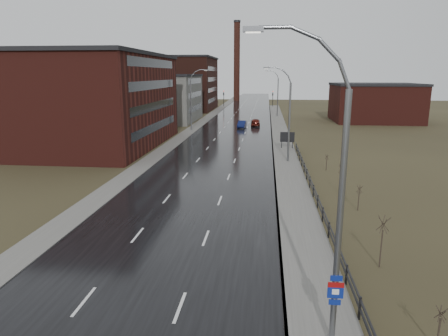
% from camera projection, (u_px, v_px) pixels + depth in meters
% --- Properties ---
extents(road, '(14.00, 300.00, 0.06)m').
position_uv_depth(road, '(233.00, 133.00, 72.77)').
color(road, black).
rests_on(road, ground).
extents(sidewalk_right, '(3.20, 180.00, 0.18)m').
position_uv_depth(sidewalk_right, '(287.00, 163.00, 47.68)').
color(sidewalk_right, '#595651').
rests_on(sidewalk_right, ground).
extents(curb_right, '(0.16, 180.00, 0.18)m').
position_uv_depth(curb_right, '(274.00, 163.00, 47.84)').
color(curb_right, slate).
rests_on(curb_right, ground).
extents(sidewalk_left, '(2.40, 260.00, 0.12)m').
position_uv_depth(sidewalk_left, '(188.00, 132.00, 73.60)').
color(sidewalk_left, '#595651').
rests_on(sidewalk_left, ground).
extents(warehouse_near, '(22.44, 28.56, 13.50)m').
position_uv_depth(warehouse_near, '(83.00, 100.00, 58.85)').
color(warehouse_near, '#471914').
rests_on(warehouse_near, ground).
extents(warehouse_mid, '(16.32, 20.40, 10.50)m').
position_uv_depth(warehouse_mid, '(161.00, 98.00, 90.83)').
color(warehouse_mid, slate).
rests_on(warehouse_mid, ground).
extents(warehouse_far, '(26.52, 24.48, 15.50)m').
position_uv_depth(warehouse_far, '(170.00, 83.00, 119.80)').
color(warehouse_far, '#331611').
rests_on(warehouse_far, ground).
extents(building_right, '(18.36, 16.32, 8.50)m').
position_uv_depth(building_right, '(374.00, 102.00, 90.00)').
color(building_right, '#471914').
rests_on(building_right, ground).
extents(smokestack, '(2.70, 2.70, 30.70)m').
position_uv_depth(smokestack, '(237.00, 61.00, 156.94)').
color(smokestack, '#331611').
rests_on(smokestack, ground).
extents(streetlight_main, '(3.91, 0.29, 12.11)m').
position_uv_depth(streetlight_main, '(332.00, 200.00, 14.38)').
color(streetlight_main, slate).
rests_on(streetlight_main, ground).
extents(streetlight_right_mid, '(3.36, 0.28, 11.35)m').
position_uv_depth(streetlight_right_mid, '(287.00, 114.00, 47.34)').
color(streetlight_right_mid, slate).
rests_on(streetlight_right_mid, ground).
extents(streetlight_left, '(3.36, 0.28, 11.35)m').
position_uv_depth(streetlight_left, '(192.00, 100.00, 74.16)').
color(streetlight_left, slate).
rests_on(streetlight_left, ground).
extents(streetlight_right_far, '(3.36, 0.28, 11.35)m').
position_uv_depth(streetlight_right_far, '(277.00, 93.00, 99.61)').
color(streetlight_right_far, slate).
rests_on(streetlight_right_far, ground).
extents(guardrail, '(0.10, 53.05, 1.10)m').
position_uv_depth(guardrail, '(319.00, 202.00, 31.21)').
color(guardrail, black).
rests_on(guardrail, ground).
extents(shrub_b, '(0.45, 0.47, 1.87)m').
position_uv_depth(shrub_b, '(439.00, 328.00, 15.35)').
color(shrub_b, '#382D23').
rests_on(shrub_b, ground).
extents(shrub_c, '(0.70, 0.74, 2.99)m').
position_uv_depth(shrub_c, '(382.00, 241.00, 21.90)').
color(shrub_c, '#382D23').
rests_on(shrub_c, ground).
extents(shrub_d, '(0.49, 0.51, 2.04)m').
position_uv_depth(shrub_d, '(359.00, 197.00, 31.26)').
color(shrub_d, '#382D23').
rests_on(shrub_d, ground).
extents(shrub_e, '(0.63, 0.67, 2.68)m').
position_uv_depth(shrub_e, '(341.00, 179.00, 35.55)').
color(shrub_e, '#382D23').
rests_on(shrub_e, ground).
extents(shrub_f, '(0.43, 0.45, 1.80)m').
position_uv_depth(shrub_f, '(327.00, 162.00, 44.40)').
color(shrub_f, '#382D23').
rests_on(shrub_f, ground).
extents(billboard, '(2.02, 0.17, 2.49)m').
position_uv_depth(billboard, '(287.00, 138.00, 56.71)').
color(billboard, black).
rests_on(billboard, ground).
extents(traffic_light_left, '(0.58, 2.73, 5.30)m').
position_uv_depth(traffic_light_left, '(224.00, 93.00, 130.61)').
color(traffic_light_left, black).
rests_on(traffic_light_left, ground).
extents(traffic_light_right, '(0.58, 2.73, 5.30)m').
position_uv_depth(traffic_light_right, '(273.00, 93.00, 128.98)').
color(traffic_light_right, black).
rests_on(traffic_light_right, ground).
extents(car_near, '(1.73, 4.31, 1.39)m').
position_uv_depth(car_near, '(242.00, 125.00, 79.44)').
color(car_near, '#0E1647').
rests_on(car_near, ground).
extents(car_far, '(1.97, 4.65, 1.57)m').
position_uv_depth(car_far, '(255.00, 122.00, 82.17)').
color(car_far, '#52140D').
rests_on(car_far, ground).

